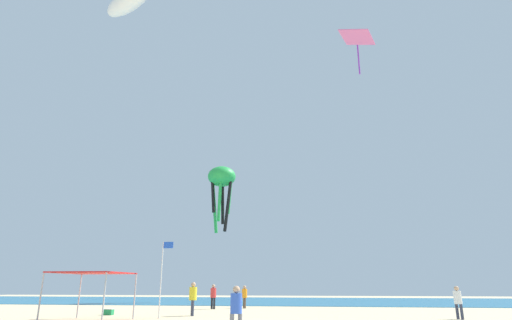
% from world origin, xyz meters
% --- Properties ---
extents(ocean_strip, '(110.00, 25.15, 0.03)m').
position_xyz_m(ocean_strip, '(0.00, 30.94, 0.01)').
color(ocean_strip, '#1E6B93').
rests_on(ocean_strip, ground).
extents(canopy_tent, '(3.24, 3.34, 2.32)m').
position_xyz_m(canopy_tent, '(-8.68, 2.19, 2.21)').
color(canopy_tent, '#B2B2B7').
rests_on(canopy_tent, ground).
extents(person_near_tent, '(0.40, 0.42, 1.67)m').
position_xyz_m(person_near_tent, '(-3.20, 15.01, 0.98)').
color(person_near_tent, brown).
rests_on(person_near_tent, ground).
extents(person_leftmost, '(0.39, 0.40, 1.65)m').
position_xyz_m(person_leftmost, '(9.70, 6.07, 0.97)').
color(person_leftmost, '#33384C').
rests_on(person_leftmost, ground).
extents(person_central, '(0.42, 0.42, 1.76)m').
position_xyz_m(person_central, '(-5.32, 13.65, 1.03)').
color(person_central, black).
rests_on(person_central, ground).
extents(person_rightmost, '(0.40, 0.40, 1.67)m').
position_xyz_m(person_rightmost, '(-0.21, -3.28, 0.98)').
color(person_rightmost, slate).
rests_on(person_rightmost, ground).
extents(person_far_shore, '(0.44, 0.48, 1.87)m').
position_xyz_m(person_far_shore, '(-4.73, 6.52, 1.10)').
color(person_far_shore, '#33384C').
rests_on(person_far_shore, ground).
extents(banner_flag, '(0.61, 0.06, 4.00)m').
position_xyz_m(banner_flag, '(-5.84, 4.37, 2.39)').
color(banner_flag, silver).
rests_on(banner_flag, ground).
extents(cooler_box, '(0.57, 0.37, 0.35)m').
position_xyz_m(cooler_box, '(-9.84, 6.43, 0.18)').
color(cooler_box, '#1E8C4C').
rests_on(cooler_box, ground).
extents(kite_diamond_pink, '(2.61, 2.65, 3.16)m').
position_xyz_m(kite_diamond_pink, '(5.85, 7.63, 17.90)').
color(kite_diamond_pink, pink).
extents(kite_octopus_green, '(4.37, 4.37, 7.47)m').
position_xyz_m(kite_octopus_green, '(-8.02, 26.67, 13.16)').
color(kite_octopus_green, green).
extents(kite_inflatable_white, '(5.67, 4.40, 2.12)m').
position_xyz_m(kite_inflatable_white, '(-10.94, 7.10, 22.68)').
color(kite_inflatable_white, white).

